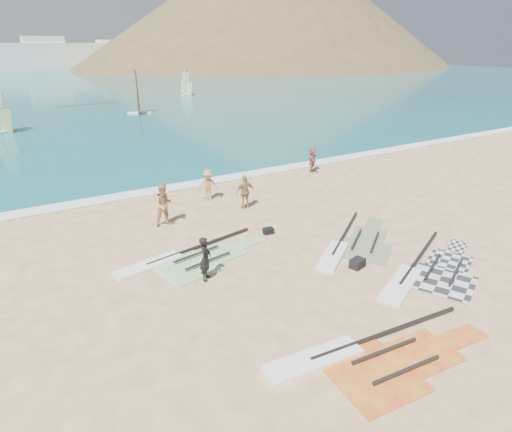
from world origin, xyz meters
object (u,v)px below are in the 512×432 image
beachgoer_mid (208,185)px  gear_bag_near (357,263)px  beachgoer_back (245,192)px  beachgoer_right (312,160)px  rig_grey (426,273)px  beachgoer_left (165,205)px  rig_orange (352,245)px  rig_red (367,357)px  gear_bag_far (268,231)px  person_wetsuit (205,259)px  rig_green (185,260)px

beachgoer_mid → gear_bag_near: bearing=-67.2°
beachgoer_mid → beachgoer_back: beachgoer_back is taller
beachgoer_right → rig_grey: bearing=-160.5°
beachgoer_left → beachgoer_mid: bearing=37.7°
rig_orange → gear_bag_near: bearing=-163.1°
rig_red → beachgoer_mid: (1.84, 13.32, 0.78)m
gear_bag_far → person_wetsuit: (-3.98, -2.12, 0.67)m
gear_bag_far → beachgoer_back: (0.72, 3.22, 0.73)m
gear_bag_far → beachgoer_mid: bearing=93.6°
rig_green → gear_bag_near: (5.22, -3.83, 0.12)m
beachgoer_left → beachgoer_mid: (3.13, 2.05, -0.16)m
rig_red → beachgoer_back: size_ratio=3.76×
rig_orange → beachgoer_left: 8.36m
gear_bag_far → beachgoer_right: 10.19m
rig_grey → rig_green: bearing=117.1°
rig_orange → gear_bag_far: bearing=92.2°
gear_bag_near → gear_bag_far: gear_bag_near is taller
rig_orange → rig_green: bearing=123.5°
gear_bag_near → beachgoer_mid: size_ratio=0.33×
rig_red → person_wetsuit: bearing=112.2°
person_wetsuit → beachgoer_left: (0.52, 5.32, 0.18)m
rig_green → person_wetsuit: person_wetsuit is taller
rig_orange → beachgoer_left: size_ratio=2.94×
rig_grey → rig_red: size_ratio=1.00×
beachgoer_left → beachgoer_right: size_ratio=1.21×
rig_orange → person_wetsuit: 6.28m
person_wetsuit → beachgoer_left: 5.35m
rig_green → gear_bag_far: gear_bag_far is taller
rig_green → beachgoer_mid: (3.76, 5.71, 0.78)m
person_wetsuit → beachgoer_right: beachgoer_right is taller
rig_green → beachgoer_mid: 6.88m
rig_grey → gear_bag_near: 2.43m
gear_bag_far → beachgoer_right: bearing=40.8°
gear_bag_near → beachgoer_back: (-0.41, 7.50, 0.69)m
rig_grey → gear_bag_near: gear_bag_near is taller
gear_bag_far → beachgoer_left: size_ratio=0.22×
gear_bag_far → rig_red: bearing=-105.0°
gear_bag_near → beachgoer_left: size_ratio=0.28×
rig_red → beachgoer_right: bearing=61.4°
gear_bag_near → gear_bag_far: 4.42m
beachgoer_back → beachgoer_right: bearing=-148.8°
rig_green → rig_red: rig_red is taller
rig_green → beachgoer_mid: bearing=45.9°
rig_orange → gear_bag_far: gear_bag_far is taller
beachgoer_back → beachgoer_mid: bearing=-57.6°
rig_green → beachgoer_right: (11.79, 7.09, 0.77)m
rig_orange → beachgoer_back: (-1.49, 6.09, 0.81)m
gear_bag_far → person_wetsuit: person_wetsuit is taller
gear_bag_near → beachgoer_mid: (-1.46, 9.54, 0.66)m
gear_bag_far → rig_orange: bearing=-52.3°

